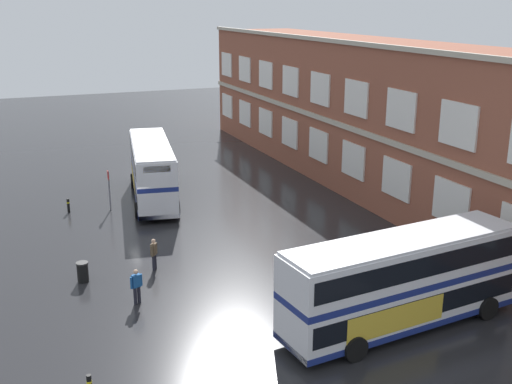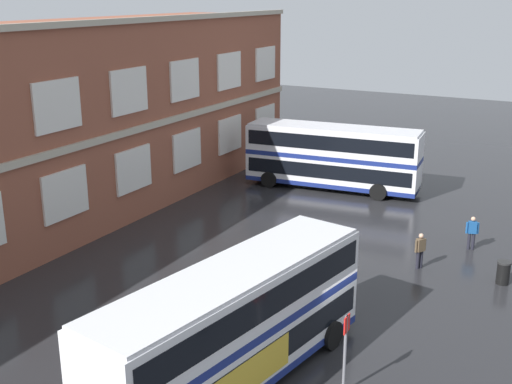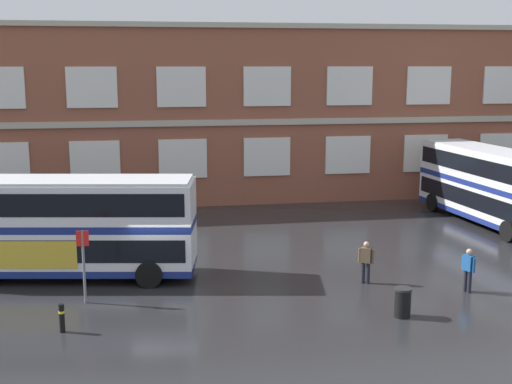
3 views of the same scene
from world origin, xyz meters
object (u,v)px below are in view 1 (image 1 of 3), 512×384
Objects in this scene: station_litter_bin at (83,272)px; safety_bollard_west at (68,205)px; bus_stand_flag at (109,187)px; double_decker_near at (152,170)px; second_passenger at (137,285)px; double_decker_middle at (402,281)px; waiting_passenger at (154,253)px.

safety_bollard_west is (-11.36, 0.54, -0.03)m from station_litter_bin.
safety_bollard_west is (-0.51, -2.65, -1.14)m from bus_stand_flag.
station_litter_bin is at bearing -16.39° from bus_stand_flag.
second_passenger is (15.52, -4.42, -1.22)m from double_decker_near.
double_decker_middle reaches higher than waiting_passenger.
station_litter_bin is (10.85, -3.19, -1.12)m from bus_stand_flag.
double_decker_near reaches higher than waiting_passenger.
waiting_passenger is (12.03, -2.78, -1.22)m from double_decker_near.
double_decker_middle is 11.80× the size of safety_bollard_west.
station_litter_bin is (-3.39, -2.00, -0.41)m from second_passenger.
double_decker_near is 12.41m from waiting_passenger.
double_decker_near is 4.17× the size of bus_stand_flag.
bus_stand_flag is 2.93m from safety_bollard_west.
bus_stand_flag is (-10.75, -0.45, 0.70)m from waiting_passenger.
double_decker_near is 11.87× the size of safety_bollard_west.
double_decker_near is 6.63× the size of second_passenger.
second_passenger is 14.31m from bus_stand_flag.
safety_bollard_west is at bearing -100.95° from bus_stand_flag.
station_litter_bin is at bearing -2.73° from safety_bollard_west.
bus_stand_flag is 2.84× the size of safety_bollard_west.
double_decker_near is 13.82m from station_litter_bin.
second_passenger is at bearing -122.65° from double_decker_middle.
second_passenger is at bearing -4.79° from bus_stand_flag.
double_decker_near is 10.94× the size of station_litter_bin.
double_decker_near is 16.18m from second_passenger.
safety_bollard_west is (-14.75, -1.46, -0.44)m from second_passenger.
double_decker_near is at bearing -165.81° from double_decker_middle.
waiting_passenger is 1.00× the size of second_passenger.
double_decker_near reaches higher than station_litter_bin.
station_litter_bin is at bearing -27.89° from double_decker_near.
double_decker_near is at bearing 97.43° from safety_bollard_west.
waiting_passenger and second_passenger have the same top height.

